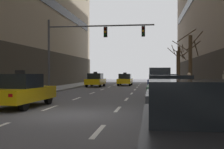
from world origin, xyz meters
name	(u,v)px	position (x,y,z in m)	size (l,w,h in m)	color
ground_plane	(72,115)	(0.00, 0.00, 0.00)	(120.00, 120.00, 0.00)	#515156
lane_stripe_l1_s4	(50,108)	(-1.66, 2.00, 0.00)	(0.16, 2.00, 0.01)	silver
lane_stripe_l1_s5	(77,99)	(-1.66, 7.00, 0.00)	(0.16, 2.00, 0.01)	silver
lane_stripe_l1_s6	(92,93)	(-1.66, 12.00, 0.00)	(0.16, 2.00, 0.01)	silver
lane_stripe_l1_s7	(102,89)	(-1.66, 17.00, 0.00)	(0.16, 2.00, 0.01)	silver
lane_stripe_l1_s8	(109,87)	(-1.66, 22.00, 0.00)	(0.16, 2.00, 0.01)	silver
lane_stripe_l1_s9	(115,85)	(-1.66, 27.00, 0.00)	(0.16, 2.00, 0.01)	silver
lane_stripe_l1_s10	(119,84)	(-1.66, 32.00, 0.00)	(0.16, 2.00, 0.01)	silver
lane_stripe_l2_s3	(98,131)	(1.66, -3.00, 0.00)	(0.16, 2.00, 0.01)	silver
lane_stripe_l2_s4	(118,109)	(1.66, 2.00, 0.00)	(0.16, 2.00, 0.01)	silver
lane_stripe_l2_s5	(127,99)	(1.66, 7.00, 0.00)	(0.16, 2.00, 0.01)	silver
lane_stripe_l2_s6	(132,93)	(1.66, 12.00, 0.00)	(0.16, 2.00, 0.01)	silver
lane_stripe_l2_s7	(135,90)	(1.66, 17.00, 0.00)	(0.16, 2.00, 0.01)	silver
lane_stripe_l2_s8	(137,87)	(1.66, 22.00, 0.00)	(0.16, 2.00, 0.01)	silver
lane_stripe_l2_s9	(139,85)	(1.66, 27.00, 0.00)	(0.16, 2.00, 0.01)	silver
lane_stripe_l2_s10	(140,84)	(1.66, 32.00, 0.00)	(0.16, 2.00, 0.01)	silver
taxi_driving_0	(22,91)	(-3.18, 2.13, 0.82)	(2.05, 4.51, 1.84)	black
taxi_driving_1	(96,80)	(-3.37, 22.31, 0.81)	(1.88, 4.40, 1.82)	black
taxi_driving_2	(125,80)	(-0.12, 26.01, 0.77)	(1.82, 4.19, 1.73)	black
car_parked_0	(195,128)	(3.93, -6.20, 0.79)	(1.80, 4.28, 1.60)	black
car_parked_1	(169,96)	(3.93, 0.20, 0.80)	(1.84, 4.35, 1.63)	black
car_parked_2	(163,88)	(3.93, 5.57, 0.81)	(1.92, 4.41, 1.64)	black
car_parked_3	(160,81)	(3.93, 11.55, 1.05)	(1.92, 4.38, 2.10)	black
traffic_signal_0	(85,40)	(-2.20, 11.83, 4.42)	(8.98, 0.35, 6.08)	#4C4C51
street_tree_0	(190,62)	(6.19, 10.74, 2.51)	(1.94, 1.62, 5.03)	#4C3823
street_tree_1	(179,66)	(6.18, 19.16, 2.46)	(1.89, 1.61, 4.86)	#4C3823
street_tree_3	(178,67)	(6.19, 20.81, 2.32)	(2.00, 1.46, 4.37)	#4C3823
pedestrian_1	(189,83)	(5.63, 7.24, 1.05)	(0.22, 0.53, 1.59)	black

